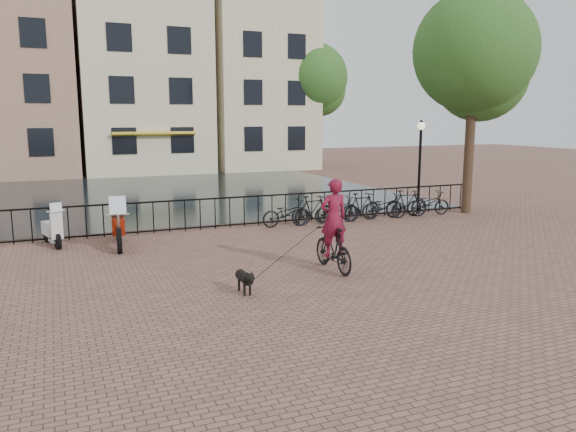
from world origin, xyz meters
name	(u,v)px	position (x,y,z in m)	size (l,w,h in m)	color
ground	(345,298)	(0.00, 0.00, 0.00)	(100.00, 100.00, 0.00)	brown
canal_water	(174,193)	(0.00, 17.30, 0.00)	(20.00, 20.00, 0.00)	black
railing	(230,212)	(0.00, 8.00, 0.50)	(20.00, 0.05, 1.02)	black
canal_house_left	(8,71)	(-7.50, 30.00, 6.40)	(7.50, 9.00, 12.80)	#86664E
canal_house_mid	(140,83)	(0.50, 30.00, 5.90)	(8.00, 9.50, 11.80)	beige
canal_house_right	(253,75)	(8.50, 30.00, 6.65)	(7.00, 9.00, 13.30)	tan
tree_near_right	(475,52)	(9.20, 7.30, 5.97)	(4.48, 4.48, 8.24)	black
tree_far_right	(314,78)	(12.00, 27.00, 6.35)	(4.76, 4.76, 8.76)	black
lamp_post	(420,151)	(7.20, 7.60, 2.38)	(0.30, 0.30, 3.45)	black
cyclist	(333,230)	(0.72, 1.94, 0.98)	(0.81, 1.89, 2.58)	black
dog	(244,281)	(-1.79, 1.08, 0.27)	(0.27, 0.80, 0.54)	black
motorcycle	(118,219)	(-3.72, 6.54, 0.80)	(0.72, 2.28, 1.60)	maroon
scooter	(51,223)	(-5.47, 7.37, 0.67)	(0.76, 1.50, 1.34)	silver
parked_bike_0	(287,213)	(1.80, 7.40, 0.45)	(0.60, 1.72, 0.90)	black
parked_bike_1	(313,210)	(2.75, 7.40, 0.50)	(0.47, 1.66, 1.00)	black
parked_bike_2	(337,210)	(3.70, 7.40, 0.45)	(0.60, 1.72, 0.90)	black
parked_bike_3	(361,207)	(4.65, 7.40, 0.50)	(0.47, 1.66, 1.00)	black
parked_bike_4	(384,206)	(5.60, 7.40, 0.45)	(0.60, 1.72, 0.90)	black
parked_bike_5	(407,203)	(6.55, 7.40, 0.50)	(0.47, 1.66, 1.00)	black
parked_bike_6	(428,203)	(7.50, 7.40, 0.45)	(0.60, 1.72, 0.90)	black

